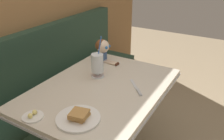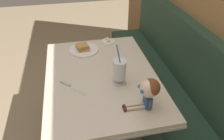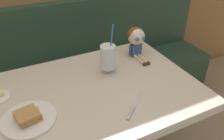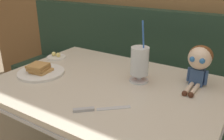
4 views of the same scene
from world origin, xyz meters
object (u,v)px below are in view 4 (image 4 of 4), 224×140
(toast_plate, at_px, (41,71))
(seated_doll, at_px, (200,60))
(milkshake_glass, at_px, (140,63))
(butter_saucer, at_px, (56,56))
(butter_knife, at_px, (92,109))

(toast_plate, xyz_separation_m, seated_doll, (0.75, 0.31, 0.11))
(toast_plate, xyz_separation_m, milkshake_glass, (0.49, 0.20, 0.08))
(butter_saucer, bearing_deg, butter_knife, -33.87)
(toast_plate, bearing_deg, seated_doll, 22.54)
(butter_knife, bearing_deg, seated_doll, 57.47)
(butter_saucer, bearing_deg, seated_doll, 5.07)
(toast_plate, distance_m, butter_knife, 0.48)
(butter_knife, relative_size, seated_doll, 0.86)
(milkshake_glass, height_order, butter_saucer, milkshake_glass)
(butter_knife, bearing_deg, toast_plate, 161.99)
(seated_doll, bearing_deg, toast_plate, -157.46)
(toast_plate, height_order, butter_knife, toast_plate)
(toast_plate, relative_size, milkshake_glass, 0.79)
(milkshake_glass, distance_m, butter_saucer, 0.62)
(butter_saucer, xyz_separation_m, seated_doll, (0.87, 0.08, 0.12))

